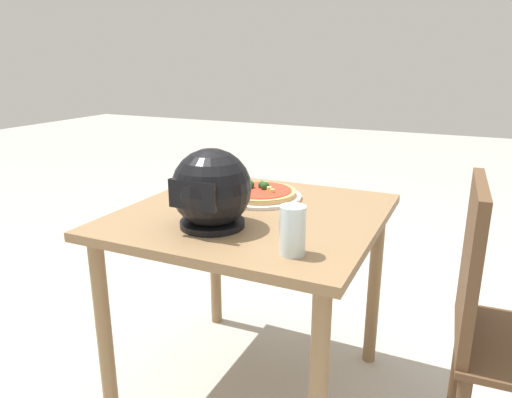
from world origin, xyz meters
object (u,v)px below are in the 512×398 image
at_px(pizza, 259,192).
at_px(chair_side, 500,322).
at_px(motorcycle_helmet, 211,190).
at_px(drinking_glass, 293,230).
at_px(dining_table, 252,239).

xyz_separation_m(pizza, chair_side, (-0.83, 0.20, -0.23)).
height_order(pizza, motorcycle_helmet, motorcycle_helmet).
xyz_separation_m(drinking_glass, chair_side, (-0.53, -0.24, -0.27)).
bearing_deg(motorcycle_helmet, dining_table, -104.08).
distance_m(dining_table, motorcycle_helmet, 0.29).
relative_size(motorcycle_helmet, chair_side, 0.27).
bearing_deg(pizza, drinking_glass, 124.02).
height_order(dining_table, pizza, pizza).
bearing_deg(pizza, dining_table, 106.44).
xyz_separation_m(dining_table, pizza, (0.05, -0.16, 0.12)).
bearing_deg(pizza, chair_side, 166.45).
bearing_deg(dining_table, drinking_glass, 131.38).
height_order(dining_table, chair_side, chair_side).
relative_size(dining_table, pizza, 3.11).
relative_size(motorcycle_helmet, drinking_glass, 1.82).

